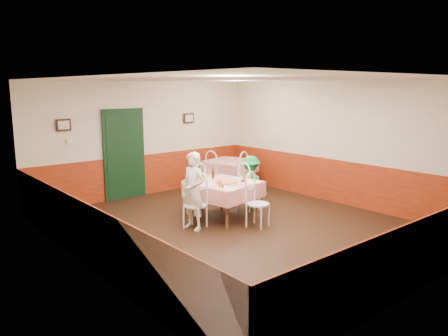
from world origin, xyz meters
TOP-DOWN VIEW (x-y plane):
  - floor at (0.00, 0.00)m, footprint 7.00×7.00m
  - ceiling at (0.00, 0.00)m, footprint 7.00×7.00m
  - back_wall at (0.00, 3.50)m, footprint 6.00×0.10m
  - front_wall at (0.00, -3.50)m, footprint 6.00×0.10m
  - left_wall at (-3.00, 0.00)m, footprint 0.10×7.00m
  - right_wall at (3.00, 0.00)m, footprint 0.10×7.00m
  - wainscot_back at (0.00, 3.48)m, footprint 6.00×0.03m
  - wainscot_front at (0.00, -3.48)m, footprint 6.00×0.03m
  - wainscot_left at (-2.98, 0.00)m, footprint 0.03×7.00m
  - wainscot_right at (2.98, 0.00)m, footprint 0.03×7.00m
  - door at (-0.60, 3.45)m, footprint 0.96×0.06m
  - picture_left at (-2.00, 3.45)m, footprint 0.32×0.03m
  - picture_right at (1.30, 3.45)m, footprint 0.32×0.03m
  - thermostat at (-1.90, 3.45)m, footprint 0.10×0.03m
  - main_table at (0.16, 0.64)m, footprint 1.41×1.41m
  - second_table at (1.96, 2.56)m, footprint 1.37×1.37m
  - chair_left at (-0.68, 0.49)m, footprint 0.55×0.55m
  - chair_right at (1.00, 0.78)m, footprint 0.45×0.45m
  - chair_far at (0.01, 1.48)m, footprint 0.53×0.53m
  - chair_near at (0.31, -0.20)m, footprint 0.53×0.53m
  - chair_second_a at (1.21, 2.56)m, footprint 0.51×0.51m
  - chair_second_b at (1.96, 1.81)m, footprint 0.51×0.51m
  - pizza at (0.15, 0.56)m, footprint 0.47×0.47m
  - plate_left at (-0.27, 0.59)m, footprint 0.29×0.29m
  - plate_right at (0.56, 0.73)m, footprint 0.29×0.29m
  - plate_far at (0.07, 1.05)m, footprint 0.29×0.29m
  - glass_a at (-0.20, 0.32)m, footprint 0.08×0.08m
  - glass_b at (0.57, 0.47)m, footprint 0.09×0.09m
  - glass_c at (-0.08, 1.03)m, footprint 0.09×0.09m
  - beer_bottle at (0.18, 1.02)m, footprint 0.07×0.07m
  - shaker_a at (-0.17, 0.13)m, footprint 0.04×0.04m
  - shaker_b at (-0.11, 0.11)m, footprint 0.04×0.04m
  - shaker_c at (-0.22, 0.21)m, footprint 0.04×0.04m
  - menu_left at (-0.14, 0.16)m, footprint 0.41×0.47m
  - menu_right at (0.61, 0.35)m, footprint 0.31×0.41m
  - wallet at (0.50, 0.42)m, footprint 0.12×0.11m
  - diner_left at (-0.73, 0.48)m, footprint 0.43×0.58m
  - diner_far at (0.00, 1.52)m, footprint 0.70×0.59m
  - diner_right at (1.05, 0.79)m, footprint 0.67×0.87m

SIDE VIEW (x-z plane):
  - floor at x=0.00m, z-range 0.00..0.00m
  - main_table at x=0.16m, z-range -0.01..0.76m
  - second_table at x=1.96m, z-range -0.01..0.76m
  - chair_left at x=-0.68m, z-range 0.00..0.90m
  - chair_right at x=1.00m, z-range 0.00..0.90m
  - chair_far at x=0.01m, z-range 0.00..0.90m
  - chair_near at x=0.31m, z-range 0.00..0.90m
  - chair_second_a at x=1.21m, z-range 0.00..0.90m
  - chair_second_b at x=1.96m, z-range 0.00..0.90m
  - wainscot_back at x=0.00m, z-range 0.00..1.00m
  - wainscot_front at x=0.00m, z-range 0.00..1.00m
  - wainscot_left at x=-2.98m, z-range 0.00..1.00m
  - wainscot_right at x=2.98m, z-range 0.00..1.00m
  - diner_right at x=1.05m, z-range 0.00..1.19m
  - diner_far at x=0.00m, z-range 0.00..1.26m
  - diner_left at x=-0.73m, z-range 0.00..1.47m
  - menu_left at x=-0.14m, z-range 0.76..0.76m
  - menu_right at x=0.61m, z-range 0.76..0.76m
  - plate_left at x=-0.27m, z-range 0.76..0.77m
  - plate_right at x=0.56m, z-range 0.76..0.77m
  - plate_far at x=0.07m, z-range 0.76..0.77m
  - wallet at x=0.50m, z-range 0.76..0.78m
  - pizza at x=0.15m, z-range 0.76..0.79m
  - shaker_a at x=-0.17m, z-range 0.76..0.85m
  - shaker_b at x=-0.11m, z-range 0.76..0.85m
  - shaker_c at x=-0.22m, z-range 0.76..0.85m
  - glass_a at x=-0.20m, z-range 0.76..0.89m
  - glass_c at x=-0.08m, z-range 0.76..0.90m
  - glass_b at x=0.57m, z-range 0.76..0.90m
  - beer_bottle at x=0.18m, z-range 0.76..0.97m
  - door at x=-0.60m, z-range 0.00..2.10m
  - back_wall at x=0.00m, z-range 0.00..2.80m
  - front_wall at x=0.00m, z-range 0.00..2.80m
  - left_wall at x=-3.00m, z-range 0.00..2.80m
  - right_wall at x=3.00m, z-range 0.00..2.80m
  - thermostat at x=-1.90m, z-range 1.45..1.55m
  - picture_left at x=-2.00m, z-range 1.72..1.98m
  - picture_right at x=1.30m, z-range 1.72..1.98m
  - ceiling at x=0.00m, z-range 2.80..2.80m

